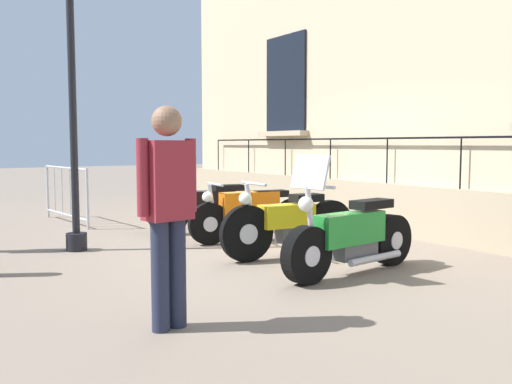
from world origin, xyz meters
TOP-DOWN VIEW (x-y plane):
  - ground_plane at (0.00, 0.00)m, footprint 60.00×60.00m
  - motorcycle_black at (0.29, -1.69)m, footprint 2.07×0.72m
  - motorcycle_orange at (0.19, -0.58)m, footprint 2.00×0.63m
  - motorcycle_yellow at (0.40, 0.65)m, footprint 1.97×0.59m
  - motorcycle_green at (0.39, 1.78)m, footprint 2.06×0.57m
  - lamppost at (2.58, -1.30)m, footprint 0.35×1.05m
  - crowd_barrier at (1.99, -4.10)m, footprint 0.25×2.05m
  - pedestrian_walking at (2.86, 2.36)m, footprint 0.52×0.28m

SIDE VIEW (x-z plane):
  - ground_plane at x=0.00m, z-range 0.00..0.00m
  - motorcycle_green at x=0.39m, z-range -0.26..1.09m
  - motorcycle_black at x=0.29m, z-range -0.04..0.87m
  - motorcycle_orange at x=0.19m, z-range -0.02..0.87m
  - motorcycle_yellow at x=0.40m, z-range -0.07..0.92m
  - crowd_barrier at x=1.99m, z-range 0.04..1.09m
  - pedestrian_walking at x=2.86m, z-range 0.12..1.87m
  - lamppost at x=2.58m, z-range 0.79..4.68m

